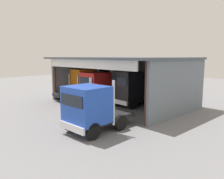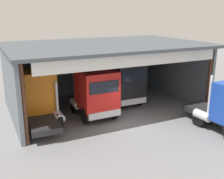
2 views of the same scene
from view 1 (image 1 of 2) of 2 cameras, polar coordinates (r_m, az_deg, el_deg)
name	(u,v)px [view 1 (image 1 of 2)]	position (r m, az deg, el deg)	size (l,w,h in m)	color
ground_plane	(89,110)	(21.52, -5.95, -5.29)	(80.00, 80.00, 0.00)	slate
workshop_shed	(126,71)	(24.38, 3.55, 4.75)	(14.59, 9.68, 5.04)	slate
truck_orange_center_bay	(81,83)	(27.23, -8.10, 1.58)	(2.58, 4.98, 3.59)	orange
truck_red_yard_outside	(97,87)	(23.88, -3.90, 0.61)	(2.66, 4.61, 3.74)	red
truck_black_center_right_bay	(130,88)	(22.77, 4.67, 0.40)	(2.53, 5.14, 3.63)	black
truck_blue_center_left_bay	(91,108)	(15.01, -5.49, -4.74)	(2.90, 5.36, 3.58)	#1E47B7
oil_drum	(183,103)	(23.81, 17.78, -3.21)	(0.58, 0.58, 0.89)	#194CB2
tool_cart	(180,101)	(23.99, 17.06, -2.96)	(0.90, 0.60, 1.00)	black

